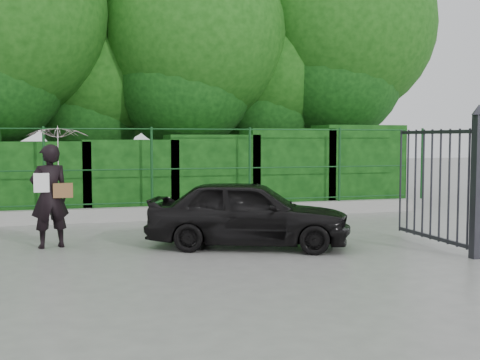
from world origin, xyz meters
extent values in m
plane|color=gray|center=(0.00, 0.00, 0.00)|extent=(80.00, 80.00, 0.00)
cube|color=#9E9E99|center=(0.00, 4.50, 0.15)|extent=(14.00, 0.25, 0.30)
cylinder|color=#123F19|center=(-1.90, 4.50, 1.20)|extent=(0.06, 0.06, 1.80)
cylinder|color=#123F19|center=(0.40, 4.50, 1.20)|extent=(0.06, 0.06, 1.80)
cylinder|color=#123F19|center=(2.70, 4.50, 1.20)|extent=(0.06, 0.06, 1.80)
cylinder|color=#123F19|center=(5.00, 4.50, 1.20)|extent=(0.06, 0.06, 1.80)
cylinder|color=#123F19|center=(7.30, 4.50, 1.20)|extent=(0.06, 0.06, 1.80)
cylinder|color=#123F19|center=(0.00, 4.50, 0.40)|extent=(13.60, 0.03, 0.03)
cylinder|color=#123F19|center=(0.00, 4.50, 1.15)|extent=(13.60, 0.03, 0.03)
cylinder|color=#123F19|center=(0.00, 4.50, 2.05)|extent=(13.60, 0.03, 0.03)
cube|color=black|center=(-2.00, 5.50, 0.88)|extent=(2.20, 1.20, 1.77)
cube|color=black|center=(0.00, 5.50, 0.90)|extent=(2.20, 1.20, 1.81)
cube|color=black|center=(2.00, 5.50, 0.96)|extent=(2.20, 1.20, 1.93)
cube|color=black|center=(4.00, 5.50, 1.04)|extent=(2.20, 1.20, 2.09)
cube|color=black|center=(6.00, 5.50, 1.09)|extent=(2.20, 1.20, 2.18)
cylinder|color=black|center=(-3.00, 7.20, 2.25)|extent=(0.36, 0.36, 4.50)
cylinder|color=black|center=(-0.50, 8.50, 1.62)|extent=(0.36, 0.36, 3.25)
sphere|color=#14470F|center=(-0.50, 8.50, 3.58)|extent=(3.90, 3.90, 3.90)
cylinder|color=black|center=(2.00, 7.50, 2.12)|extent=(0.36, 0.36, 4.25)
sphere|color=#14470F|center=(2.00, 7.50, 4.68)|extent=(5.10, 5.10, 5.10)
cylinder|color=black|center=(4.50, 8.20, 1.75)|extent=(0.36, 0.36, 3.50)
sphere|color=#14470F|center=(4.50, 8.20, 3.85)|extent=(4.20, 4.20, 4.20)
cylinder|color=black|center=(6.50, 7.80, 2.38)|extent=(0.36, 0.36, 4.75)
sphere|color=#14470F|center=(6.50, 7.80, 5.23)|extent=(5.70, 5.70, 5.70)
cube|color=#27272D|center=(4.60, -1.20, 1.10)|extent=(0.14, 0.14, 2.20)
cone|color=#27272D|center=(4.60, -1.20, 2.28)|extent=(0.22, 0.22, 0.16)
cube|color=#27272D|center=(4.60, -0.05, 0.15)|extent=(0.05, 2.00, 0.06)
cube|color=#27272D|center=(4.60, -0.05, 1.95)|extent=(0.05, 2.00, 0.06)
cylinder|color=#27272D|center=(4.60, -1.00, 1.05)|extent=(0.04, 0.04, 1.90)
cylinder|color=#27272D|center=(4.60, -0.75, 1.05)|extent=(0.04, 0.04, 1.90)
cylinder|color=#27272D|center=(4.60, -0.50, 1.05)|extent=(0.04, 0.04, 1.90)
cylinder|color=#27272D|center=(4.60, -0.25, 1.05)|extent=(0.04, 0.04, 1.90)
cylinder|color=#27272D|center=(4.60, 0.00, 1.05)|extent=(0.04, 0.04, 1.90)
cylinder|color=#27272D|center=(4.60, 0.25, 1.05)|extent=(0.04, 0.04, 1.90)
cylinder|color=#27272D|center=(4.60, 0.50, 1.05)|extent=(0.04, 0.04, 1.90)
cylinder|color=#27272D|center=(4.60, 0.75, 1.05)|extent=(0.04, 0.04, 1.90)
cylinder|color=#27272D|center=(4.60, 1.00, 1.05)|extent=(0.04, 0.04, 1.90)
imported|color=black|center=(-1.71, 1.54, 0.87)|extent=(0.72, 0.57, 1.75)
imported|color=white|center=(-1.56, 1.59, 1.60)|extent=(1.01, 1.03, 0.92)
cube|color=brown|center=(-1.49, 1.46, 0.97)|extent=(0.32, 0.15, 0.24)
cube|color=white|center=(-1.83, 1.42, 1.11)|extent=(0.25, 0.02, 0.32)
imported|color=black|center=(1.53, 0.70, 0.58)|extent=(3.68, 2.55, 1.16)
camera|label=1|loc=(-1.37, -8.99, 1.85)|focal=45.00mm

